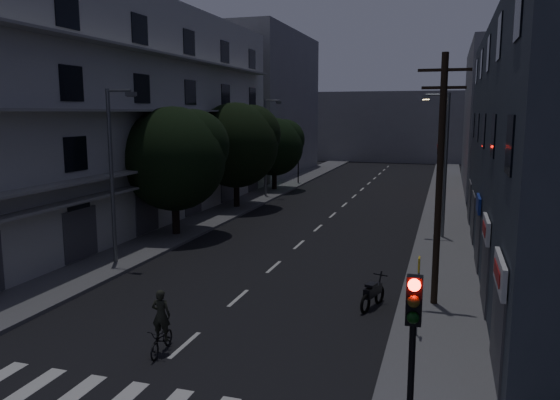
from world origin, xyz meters
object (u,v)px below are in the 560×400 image
Objects in this scene: traffic_signal_near at (412,338)px; utility_pole at (440,176)px; motorcycle at (373,294)px; bus_stop_sign at (418,282)px; cyclist at (162,332)px.

utility_pole is at bearing 88.85° from traffic_signal_near.
motorcycle is at bearing 101.23° from traffic_signal_near.
motorcycle is at bearing 124.61° from bus_stop_sign.
utility_pole is (0.21, 10.52, 1.77)m from traffic_signal_near.
traffic_signal_near is 2.08× the size of cyclist.
traffic_signal_near is 10.67m from utility_pole.
bus_stop_sign is 1.33× the size of motorcycle.
motorcycle is (-2.16, -0.72, -4.37)m from utility_pole.
bus_stop_sign is at bearing -38.48° from motorcycle.
cyclist is (-7.43, 4.08, -2.44)m from traffic_signal_near.
utility_pole is 4.57× the size of cyclist.
utility_pole is at bearing 81.97° from bus_stop_sign.
cyclist is at bearing -139.88° from utility_pole.
motorcycle is 7.93m from cyclist.
cyclist is (-7.19, -3.25, -1.23)m from bus_stop_sign.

